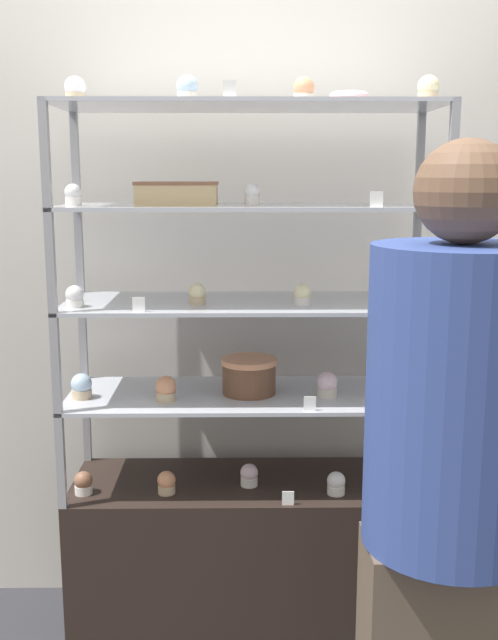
% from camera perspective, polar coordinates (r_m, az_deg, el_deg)
% --- Properties ---
extents(ground_plane, '(20.00, 20.00, 0.00)m').
position_cam_1_polar(ground_plane, '(2.79, 0.00, -23.03)').
color(ground_plane, '#2D2D33').
extents(back_wall, '(8.00, 0.05, 2.60)m').
position_cam_1_polar(back_wall, '(2.68, -0.10, 5.37)').
color(back_wall, silver).
rests_on(back_wall, ground_plane).
extents(display_base, '(1.16, 0.41, 0.57)m').
position_cam_1_polar(display_base, '(2.64, 0.00, -17.88)').
color(display_base, black).
rests_on(display_base, ground_plane).
extents(display_riser_lower, '(1.16, 0.41, 0.30)m').
position_cam_1_polar(display_riser_lower, '(2.42, 0.00, -6.09)').
color(display_riser_lower, '#99999E').
rests_on(display_riser_lower, display_base).
extents(display_riser_middle, '(1.16, 0.41, 0.30)m').
position_cam_1_polar(display_riser_middle, '(2.35, 0.00, 0.92)').
color(display_riser_middle, '#99999E').
rests_on(display_riser_middle, display_riser_lower).
extents(display_riser_upper, '(1.16, 0.41, 0.30)m').
position_cam_1_polar(display_riser_upper, '(2.32, 0.00, 8.24)').
color(display_riser_upper, '#99999E').
rests_on(display_riser_upper, display_riser_middle).
extents(display_riser_top, '(1.16, 0.41, 0.30)m').
position_cam_1_polar(display_riser_top, '(2.32, 0.00, 15.65)').
color(display_riser_top, '#99999E').
rests_on(display_riser_top, display_riser_upper).
extents(layer_cake_centerpiece, '(0.18, 0.18, 0.12)m').
position_cam_1_polar(layer_cake_centerpiece, '(2.40, -0.05, -4.27)').
color(layer_cake_centerpiece, brown).
rests_on(layer_cake_centerpiece, display_riser_lower).
extents(sheet_cake_frosted, '(0.25, 0.17, 0.07)m').
position_cam_1_polar(sheet_cake_frosted, '(2.34, -5.50, 9.60)').
color(sheet_cake_frosted, '#DBBC84').
rests_on(sheet_cake_frosted, display_riser_upper).
extents(cupcake_0, '(0.06, 0.06, 0.07)m').
position_cam_1_polar(cupcake_0, '(2.47, -12.51, -12.04)').
color(cupcake_0, white).
rests_on(cupcake_0, display_base).
extents(cupcake_1, '(0.06, 0.06, 0.07)m').
position_cam_1_polar(cupcake_1, '(2.43, -6.30, -12.23)').
color(cupcake_1, '#CCB28C').
rests_on(cupcake_1, display_base).
extents(cupcake_2, '(0.06, 0.06, 0.07)m').
position_cam_1_polar(cupcake_2, '(2.47, -0.02, -11.74)').
color(cupcake_2, white).
rests_on(cupcake_2, display_base).
extents(cupcake_3, '(0.06, 0.06, 0.07)m').
position_cam_1_polar(cupcake_3, '(2.42, 6.65, -12.27)').
color(cupcake_3, white).
rests_on(cupcake_3, display_base).
extents(cupcake_4, '(0.06, 0.06, 0.07)m').
position_cam_1_polar(cupcake_4, '(2.49, 12.29, -11.80)').
color(cupcake_4, beige).
rests_on(cupcake_4, display_base).
extents(price_tag_0, '(0.04, 0.00, 0.04)m').
position_cam_1_polar(price_tag_0, '(2.34, 2.99, -13.41)').
color(price_tag_0, white).
rests_on(price_tag_0, display_base).
extents(cupcake_5, '(0.07, 0.07, 0.08)m').
position_cam_1_polar(cupcake_5, '(2.41, -12.64, -4.97)').
color(cupcake_5, '#CCB28C').
rests_on(cupcake_5, display_riser_lower).
extents(cupcake_6, '(0.07, 0.07, 0.08)m').
position_cam_1_polar(cupcake_6, '(2.34, -6.35, -5.26)').
color(cupcake_6, '#CCB28C').
rests_on(cupcake_6, display_riser_lower).
extents(cupcake_7, '(0.07, 0.07, 0.08)m').
position_cam_1_polar(cupcake_7, '(2.38, 5.97, -4.95)').
color(cupcake_7, beige).
rests_on(cupcake_7, display_riser_lower).
extents(cupcake_8, '(0.07, 0.07, 0.08)m').
position_cam_1_polar(cupcake_8, '(2.41, 12.51, -4.98)').
color(cupcake_8, '#CCB28C').
rests_on(cupcake_8, display_riser_lower).
extents(price_tag_1, '(0.04, 0.00, 0.04)m').
position_cam_1_polar(price_tag_1, '(2.24, 4.66, -6.37)').
color(price_tag_1, white).
rests_on(price_tag_1, display_riser_lower).
extents(cupcake_9, '(0.05, 0.05, 0.07)m').
position_cam_1_polar(cupcake_9, '(2.30, -13.14, 1.73)').
color(cupcake_9, white).
rests_on(cupcake_9, display_riser_middle).
extents(cupcake_10, '(0.05, 0.05, 0.07)m').
position_cam_1_polar(cupcake_10, '(2.30, -3.97, 1.99)').
color(cupcake_10, '#CCB28C').
rests_on(cupcake_10, display_riser_middle).
extents(cupcake_11, '(0.05, 0.05, 0.07)m').
position_cam_1_polar(cupcake_11, '(2.28, 4.10, 1.93)').
color(cupcake_11, white).
rests_on(cupcake_11, display_riser_middle).
extents(cupcake_12, '(0.05, 0.05, 0.07)m').
position_cam_1_polar(cupcake_12, '(2.33, 13.12, 1.85)').
color(cupcake_12, '#CCB28C').
rests_on(cupcake_12, display_riser_middle).
extents(price_tag_2, '(0.04, 0.00, 0.04)m').
position_cam_1_polar(price_tag_2, '(2.18, -8.40, 1.17)').
color(price_tag_2, white).
rests_on(price_tag_2, display_riser_middle).
extents(cupcake_13, '(0.05, 0.05, 0.06)m').
position_cam_1_polar(cupcake_13, '(2.30, -13.26, 9.25)').
color(cupcake_13, white).
rests_on(cupcake_13, display_riser_upper).
extents(cupcake_14, '(0.05, 0.05, 0.06)m').
position_cam_1_polar(cupcake_14, '(2.25, 0.24, 9.51)').
color(cupcake_14, white).
rests_on(cupcake_14, display_riser_upper).
extents(cupcake_15, '(0.05, 0.05, 0.06)m').
position_cam_1_polar(cupcake_15, '(2.34, 13.42, 9.27)').
color(cupcake_15, '#CCB28C').
rests_on(cupcake_15, display_riser_upper).
extents(price_tag_3, '(0.04, 0.00, 0.04)m').
position_cam_1_polar(price_tag_3, '(2.16, 9.70, 9.05)').
color(price_tag_3, white).
rests_on(price_tag_3, display_riser_upper).
extents(cupcake_16, '(0.06, 0.06, 0.07)m').
position_cam_1_polar(cupcake_16, '(2.31, -13.10, 16.73)').
color(cupcake_16, '#CCB28C').
rests_on(cupcake_16, display_riser_top).
extents(cupcake_17, '(0.06, 0.06, 0.07)m').
position_cam_1_polar(cupcake_17, '(2.24, -4.72, 17.18)').
color(cupcake_17, beige).
rests_on(cupcake_17, display_riser_top).
extents(cupcake_18, '(0.06, 0.06, 0.07)m').
position_cam_1_polar(cupcake_18, '(2.28, 4.20, 17.07)').
color(cupcake_18, beige).
rests_on(cupcake_18, display_riser_top).
extents(cupcake_19, '(0.06, 0.06, 0.07)m').
position_cam_1_polar(cupcake_19, '(2.29, 13.50, 16.78)').
color(cupcake_19, '#CCB28C').
rests_on(cupcake_19, display_riser_top).
extents(price_tag_4, '(0.04, 0.00, 0.04)m').
position_cam_1_polar(price_tag_4, '(2.14, -1.48, 17.21)').
color(price_tag_4, white).
rests_on(price_tag_4, display_riser_top).
extents(donut_glazed, '(0.12, 0.12, 0.04)m').
position_cam_1_polar(donut_glazed, '(2.37, 7.64, 16.43)').
color(donut_glazed, '#EFB2BC').
rests_on(donut_glazed, display_riser_top).
extents(customer_figure, '(0.38, 0.38, 1.64)m').
position_cam_1_polar(customer_figure, '(1.74, 15.07, -12.62)').
color(customer_figure, brown).
rests_on(customer_figure, ground_plane).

